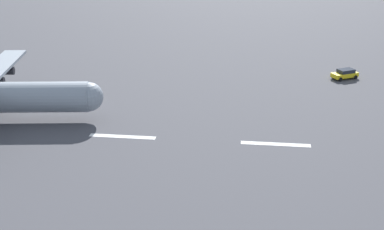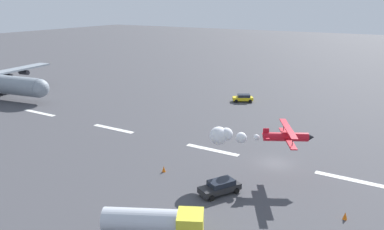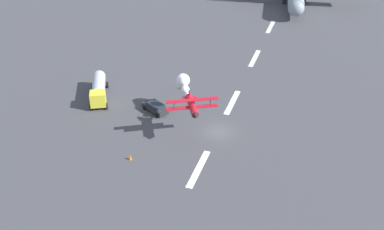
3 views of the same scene
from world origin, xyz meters
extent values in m
cube|color=white|center=(27.08, 0.00, 0.01)|extent=(8.00, 0.90, 0.01)
cube|color=white|center=(45.14, 0.00, 0.01)|extent=(8.00, 0.90, 0.01)
sphere|color=gray|center=(50.49, -4.74, 3.14)|extent=(3.69, 3.69, 3.69)
cylinder|color=black|center=(64.44, -11.62, 3.99)|extent=(2.53, 1.43, 1.10)
cube|color=yellow|center=(16.07, -26.80, 0.65)|extent=(4.45, 3.64, 0.65)
cube|color=#1E232D|center=(15.90, -26.90, 1.25)|extent=(2.96, 2.68, 0.55)
cylinder|color=black|center=(16.85, -25.30, 0.32)|extent=(0.66, 0.52, 0.64)
cylinder|color=black|center=(14.38, -26.76, 0.32)|extent=(0.66, 0.52, 0.64)
cylinder|color=black|center=(17.77, -26.85, 0.32)|extent=(0.66, 0.52, 0.64)
cylinder|color=black|center=(15.30, -28.31, 0.32)|extent=(0.66, 0.52, 0.64)
camera|label=1|loc=(29.29, 60.70, 26.66)|focal=53.26mm
camera|label=2|loc=(-13.81, 44.08, 19.82)|focal=35.86mm
camera|label=3|loc=(-52.47, -13.45, 36.10)|focal=41.87mm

